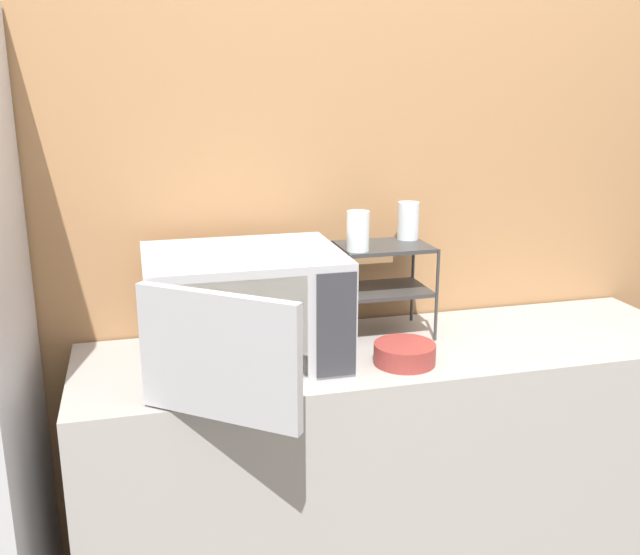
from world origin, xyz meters
TOP-DOWN VIEW (x-y plane):
  - wall_back at (0.00, 0.59)m, footprint 8.00×0.06m
  - counter at (0.00, 0.28)m, footprint 1.92×0.55m
  - microwave at (-0.47, 0.25)m, footprint 0.56×0.71m
  - dish_rack at (-0.01, 0.40)m, footprint 0.29×0.21m
  - glass_front_left at (-0.11, 0.34)m, footprint 0.07×0.07m
  - glass_back_right at (0.09, 0.46)m, footprint 0.07×0.07m
  - bowl at (-0.03, 0.14)m, footprint 0.18×0.18m

SIDE VIEW (x-z plane):
  - counter at x=0.00m, z-range 0.00..0.92m
  - bowl at x=-0.03m, z-range 0.92..0.98m
  - microwave at x=-0.47m, z-range 0.92..1.25m
  - dish_rack at x=-0.01m, z-range 0.98..1.28m
  - glass_front_left at x=-0.11m, z-range 1.21..1.33m
  - glass_back_right at x=0.09m, z-range 1.21..1.33m
  - wall_back at x=0.00m, z-range 0.00..2.60m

